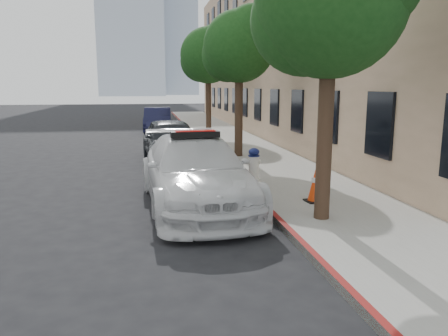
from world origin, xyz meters
The scene contains 13 objects.
ground centered at (0.00, 0.00, 0.00)m, with size 120.00×120.00×0.00m, color black.
sidewalk centered at (3.60, 10.00, 0.07)m, with size 3.20×50.00×0.15m, color gray.
curb_strip centered at (2.06, 10.00, 0.07)m, with size 0.12×50.00×0.15m, color maroon.
building centered at (9.20, 15.00, 5.00)m, with size 8.00×36.00×10.00m, color tan.
tower_right centered at (9.00, 135.00, 22.00)m, with size 14.00×14.00×44.00m, color #9EA8B7.
tree_near centered at (2.93, -2.01, 4.27)m, with size 2.92×2.82×5.62m.
tree_mid centered at (2.93, 5.99, 4.16)m, with size 2.77×2.64×5.43m.
tree_far centered at (2.93, 13.99, 4.39)m, with size 3.10×3.00×5.81m.
police_car centered at (0.60, -0.14, 0.80)m, with size 2.57×5.64×1.75m.
parked_car_mid centered at (0.38, 5.88, 0.80)m, with size 1.88×4.67×1.59m, color black.
parked_car_far centered at (0.18, 16.68, 0.73)m, with size 1.55×4.46×1.47m, color black.
fire_hydrant centered at (2.35, 1.39, 0.61)m, with size 0.40×0.36×0.94m.
traffic_cone centered at (3.23, -0.80, 0.52)m, with size 0.42×0.42×0.74m.
Camera 1 is at (-0.46, -9.89, 2.73)m, focal length 35.00 mm.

